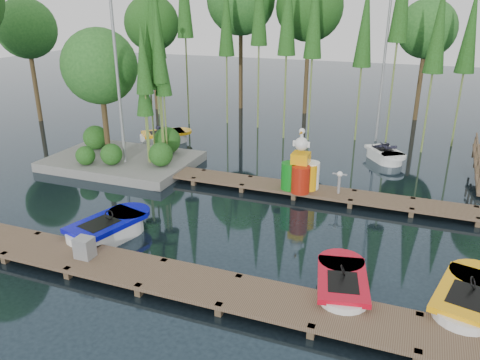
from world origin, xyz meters
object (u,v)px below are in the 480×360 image
(drum_cluster, at_px, (300,172))
(yellow_barrel, at_px, (309,177))
(boat_yellow_far, at_px, (164,137))
(island, at_px, (114,92))
(boat_blue, at_px, (108,230))
(utility_cabinet, at_px, (84,248))
(boat_red, at_px, (342,287))

(drum_cluster, bearing_deg, yellow_barrel, 30.92)
(boat_yellow_far, relative_size, yellow_barrel, 2.89)
(island, distance_m, boat_blue, 7.82)
(boat_blue, height_order, yellow_barrel, yellow_barrel)
(yellow_barrel, relative_size, drum_cluster, 0.42)
(boat_blue, distance_m, utility_cabinet, 1.70)
(boat_red, height_order, boat_yellow_far, boat_yellow_far)
(island, height_order, drum_cluster, island)
(island, height_order, boat_yellow_far, island)
(drum_cluster, bearing_deg, island, 173.57)
(yellow_barrel, height_order, drum_cluster, drum_cluster)
(utility_cabinet, height_order, drum_cluster, drum_cluster)
(boat_yellow_far, relative_size, utility_cabinet, 4.84)
(island, xyz_separation_m, drum_cluster, (8.44, -0.95, -2.21))
(yellow_barrel, bearing_deg, boat_yellow_far, 152.88)
(yellow_barrel, bearing_deg, island, 174.82)
(boat_red, bearing_deg, drum_cluster, 102.02)
(boat_blue, bearing_deg, drum_cluster, 63.44)
(yellow_barrel, distance_m, drum_cluster, 0.37)
(utility_cabinet, distance_m, yellow_barrel, 8.31)
(utility_cabinet, xyz_separation_m, drum_cluster, (4.20, 6.84, 0.39))
(boat_blue, distance_m, boat_yellow_far, 10.40)
(island, relative_size, drum_cluster, 2.94)
(boat_blue, bearing_deg, yellow_barrel, 62.69)
(boat_blue, relative_size, yellow_barrel, 3.21)
(yellow_barrel, bearing_deg, utility_cabinet, -122.54)
(boat_yellow_far, bearing_deg, boat_red, -65.54)
(boat_blue, distance_m, drum_cluster, 7.03)
(island, distance_m, drum_cluster, 8.78)
(boat_red, distance_m, utility_cabinet, 6.80)
(island, height_order, yellow_barrel, island)
(island, xyz_separation_m, yellow_barrel, (8.71, -0.79, -2.40))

